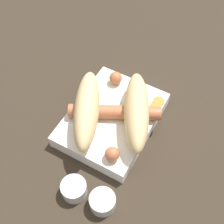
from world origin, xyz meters
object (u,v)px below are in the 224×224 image
object	(u,v)px
bread_roll	(112,110)
condiment_cup_far	(103,202)
food_tray	(112,119)
sausage	(114,113)
condiment_cup_near	(74,189)

from	to	relation	value
bread_roll	condiment_cup_far	bearing A→B (deg)	-156.59
food_tray	sausage	xyz separation A→B (m)	(-0.00, -0.01, 0.03)
bread_roll	condiment_cup_far	size ratio (longest dim) A/B	4.90
food_tray	sausage	world-z (taller)	sausage
sausage	condiment_cup_far	bearing A→B (deg)	-157.99
condiment_cup_near	condiment_cup_far	world-z (taller)	same
condiment_cup_far	sausage	bearing A→B (deg)	22.01
sausage	condiment_cup_far	xyz separation A→B (m)	(-0.15, -0.06, -0.03)
food_tray	condiment_cup_near	distance (m)	0.16
sausage	condiment_cup_near	bearing A→B (deg)	-177.45
sausage	condiment_cup_near	distance (m)	0.16
bread_roll	food_tray	bearing A→B (deg)	25.40
bread_roll	sausage	world-z (taller)	bread_roll
food_tray	condiment_cup_near	size ratio (longest dim) A/B	4.60
sausage	condiment_cup_near	world-z (taller)	sausage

